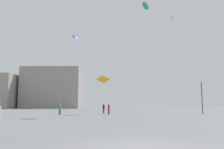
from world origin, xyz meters
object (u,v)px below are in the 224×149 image
(kite_magenta_diamond, at_px, (170,20))
(lamppost_east, at_px, (202,91))
(kite_violet_diamond, at_px, (75,37))
(person_in_green, at_px, (60,109))
(kite_emerald_diamond, at_px, (145,6))
(kite_amber_delta, at_px, (103,79))
(person_in_red, at_px, (109,108))
(person_in_black, at_px, (104,108))
(building_centre_hall, at_px, (53,88))

(kite_magenta_diamond, bearing_deg, lamppost_east, -45.02)
(kite_magenta_diamond, xyz_separation_m, lamppost_east, (3.28, -3.28, -12.02))
(kite_violet_diamond, bearing_deg, lamppost_east, -26.59)
(person_in_green, relative_size, kite_emerald_diamond, 0.10)
(kite_magenta_diamond, distance_m, kite_amber_delta, 15.36)
(kite_violet_diamond, bearing_deg, person_in_green, -94.65)
(kite_violet_diamond, height_order, lamppost_east, kite_violet_diamond)
(person_in_red, xyz_separation_m, kite_amber_delta, (-0.85, -0.21, 4.25))
(kite_emerald_diamond, bearing_deg, lamppost_east, 6.54)
(person_in_green, distance_m, kite_amber_delta, 7.47)
(person_in_black, relative_size, kite_amber_delta, 0.37)
(person_in_black, relative_size, kite_emerald_diamond, 0.10)
(person_in_green, relative_size, kite_magenta_diamond, 0.11)
(person_in_red, relative_size, kite_magenta_diamond, 0.11)
(kite_magenta_diamond, relative_size, lamppost_east, 2.98)
(kite_amber_delta, relative_size, kite_emerald_diamond, 0.28)
(person_in_green, xyz_separation_m, lamppost_east, (20.55, -0.07, 2.48))
(person_in_red, distance_m, building_centre_hall, 54.04)
(kite_amber_delta, distance_m, lamppost_east, 14.59)
(person_in_green, distance_m, kite_violet_diamond, 16.61)
(kite_violet_diamond, relative_size, lamppost_east, 2.72)
(kite_magenta_diamond, distance_m, kite_violet_diamond, 17.79)
(person_in_black, height_order, person_in_red, person_in_red)
(building_centre_hall, bearing_deg, person_in_black, -68.87)
(person_in_red, height_order, building_centre_hall, building_centre_hall)
(kite_magenta_diamond, bearing_deg, kite_violet_diamond, 158.15)
(person_in_green, height_order, person_in_black, person_in_green)
(kite_emerald_diamond, distance_m, lamppost_east, 15.02)
(kite_magenta_diamond, bearing_deg, person_in_red, -167.86)
(lamppost_east, bearing_deg, kite_magenta_diamond, 134.98)
(person_in_green, relative_size, person_in_black, 1.00)
(kite_magenta_diamond, bearing_deg, kite_emerald_diamond, -139.72)
(person_in_black, bearing_deg, kite_magenta_diamond, 34.61)
(kite_magenta_diamond, distance_m, kite_emerald_diamond, 6.56)
(person_in_green, bearing_deg, person_in_red, 121.62)
(person_in_green, relative_size, lamppost_east, 0.32)
(person_in_green, distance_m, kite_magenta_diamond, 22.78)
(lamppost_east, bearing_deg, kite_violet_diamond, 153.41)
(person_in_black, xyz_separation_m, person_in_red, (0.71, -3.50, 0.01))
(kite_amber_delta, distance_m, kite_emerald_diamond, 12.52)
(kite_violet_diamond, bearing_deg, kite_emerald_diamond, -43.32)
(kite_emerald_diamond, relative_size, lamppost_east, 3.06)
(kite_amber_delta, xyz_separation_m, lamppost_east, (14.46, -0.84, -1.77))
(kite_violet_diamond, height_order, kite_amber_delta, kite_violet_diamond)
(kite_emerald_diamond, bearing_deg, building_centre_hall, 114.78)
(building_centre_hall, xyz_separation_m, lamppost_east, (32.39, -51.32, -3.90))
(person_in_black, bearing_deg, person_in_green, -103.00)
(person_in_green, xyz_separation_m, kite_magenta_diamond, (17.27, 3.21, 14.50))
(person_in_green, xyz_separation_m, person_in_red, (6.94, 0.99, 0.00))
(building_centre_hall, relative_size, lamppost_east, 4.24)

